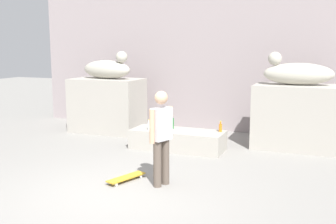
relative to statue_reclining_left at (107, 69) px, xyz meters
name	(u,v)px	position (x,y,z in m)	size (l,w,h in m)	color
ground_plane	(109,196)	(2.55, -4.41, -1.80)	(40.00, 40.00, 0.00)	gray
facade_wall	(211,34)	(2.55, 1.58, 0.96)	(10.95, 0.60, 5.54)	gray
pedestal_left	(107,105)	(-0.04, 0.01, -1.04)	(1.98, 1.18, 1.52)	#A39E93
pedestal_right	(296,117)	(5.13, 0.01, -1.04)	(1.98, 1.18, 1.52)	#A39E93
statue_reclining_left	(107,69)	(0.00, 0.00, 0.00)	(1.67, 0.83, 0.78)	#B3AE9E
statue_reclining_right	(297,73)	(5.10, 0.00, 0.00)	(1.65, 0.72, 0.78)	#B3AE9E
ledge_block	(178,140)	(2.55, -1.17, -1.57)	(2.20, 0.86, 0.46)	#A39E93
skater	(161,134)	(3.15, -3.61, -0.88)	(0.32, 0.51, 1.67)	brown
skateboard	(126,177)	(2.47, -3.64, -1.74)	(0.46, 0.82, 0.08)	gold
bottle_green	(172,123)	(2.36, -1.04, -1.21)	(0.08, 0.08, 0.33)	#1E722D
bottle_clear	(149,126)	(1.90, -1.38, -1.24)	(0.06, 0.06, 0.25)	silver
bottle_orange	(220,127)	(3.53, -0.95, -1.24)	(0.07, 0.07, 0.25)	orange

